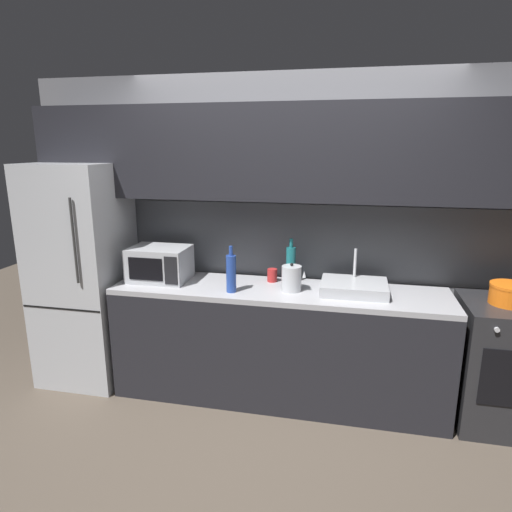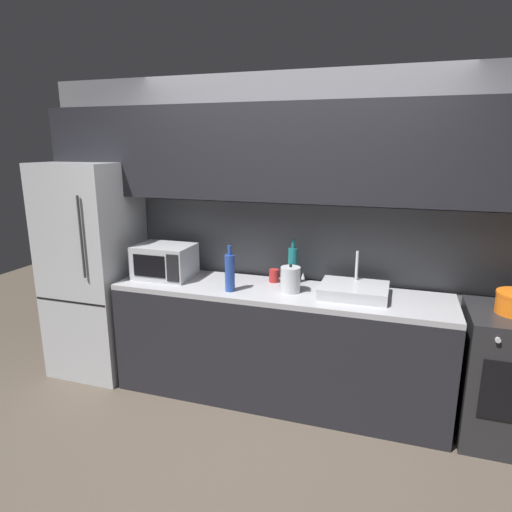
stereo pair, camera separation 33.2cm
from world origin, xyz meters
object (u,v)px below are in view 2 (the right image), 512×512
Objects in this scene: microwave at (165,261)px; refrigerator at (95,269)px; oven_range at (509,377)px; wine_bottle_blue at (230,272)px; mug_red at (274,276)px; wine_bottle_teal at (293,265)px; kettle at (291,279)px.

refrigerator is at bearing -178.45° from microwave.
refrigerator is 2.02× the size of oven_range.
mug_red is at bearing 51.71° from wine_bottle_blue.
refrigerator is at bearing 179.98° from oven_range.
refrigerator is 0.69m from microwave.
wine_bottle_teal reaches higher than oven_range.
wine_bottle_teal reaches higher than mug_red.
wine_bottle_teal is at bearing 99.79° from kettle.
oven_range is 2.03m from wine_bottle_blue.
oven_range is 1.77m from mug_red.
oven_range is at bearing -6.94° from wine_bottle_teal.
mug_red is (0.89, 0.15, -0.08)m from microwave.
wine_bottle_teal is at bearing 7.05° from mug_red.
oven_range is at bearing -0.02° from refrigerator.
wine_bottle_teal is (-1.54, 0.19, 0.60)m from oven_range.
wine_bottle_teal is 1.01× the size of wine_bottle_blue.
wine_bottle_blue is at bearing -139.69° from wine_bottle_teal.
microwave reaches higher than oven_range.
wine_bottle_blue is at bearing -6.42° from refrigerator.
kettle is 2.09× the size of mug_red.
oven_range is 1.66m from wine_bottle_teal.
wine_bottle_blue is (-0.43, -0.12, 0.05)m from kettle.
oven_range is 1.96× the size of microwave.
kettle is (-1.51, -0.03, 0.55)m from oven_range.
kettle is 0.22m from wine_bottle_teal.
kettle is 0.27m from mug_red.
mug_red is at bearing -172.95° from wine_bottle_teal.
microwave is (0.68, 0.02, 0.12)m from refrigerator.
microwave is at bearing 165.34° from wine_bottle_blue.
oven_range is 8.78× the size of mug_red.
wine_bottle_blue is at bearing -164.32° from kettle.
kettle is at bearing -0.89° from refrigerator.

